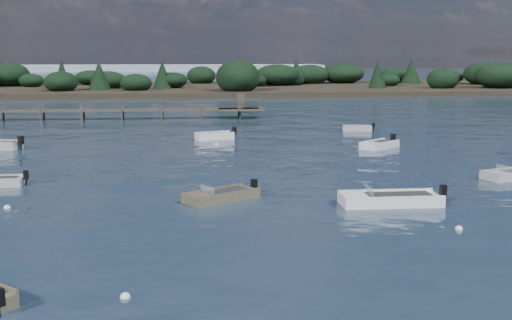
{
  "coord_description": "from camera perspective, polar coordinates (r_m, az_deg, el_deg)",
  "views": [
    {
      "loc": [
        -1.66,
        -22.85,
        7.24
      ],
      "look_at": [
        2.17,
        14.0,
        1.0
      ],
      "focal_mm": 45.0,
      "sensor_mm": 36.0,
      "label": 1
    }
  ],
  "objects": [
    {
      "name": "ground",
      "position": [
        83.19,
        -4.79,
        4.54
      ],
      "size": [
        400.0,
        400.0,
        0.0
      ],
      "primitive_type": "plane",
      "color": "#172436",
      "rests_on": "ground"
    },
    {
      "name": "buoy_e",
      "position": [
        50.84,
        -3.54,
        1.36
      ],
      "size": [
        0.32,
        0.32,
        0.32
      ],
      "primitive_type": "sphere",
      "color": "white",
      "rests_on": "ground"
    },
    {
      "name": "buoy_c",
      "position": [
        32.44,
        -21.25,
        -4.0
      ],
      "size": [
        0.32,
        0.32,
        0.32
      ],
      "primitive_type": "sphere",
      "color": "white",
      "rests_on": "ground"
    },
    {
      "name": "dinghy_extra_a",
      "position": [
        31.9,
        -3.11,
        -3.33
      ],
      "size": [
        4.01,
        3.36,
        1.04
      ],
      "color": "#70694B",
      "rests_on": "ground"
    },
    {
      "name": "buoy_a",
      "position": [
        19.98,
        -11.55,
        -11.89
      ],
      "size": [
        0.32,
        0.32,
        0.32
      ],
      "primitive_type": "sphere",
      "color": "white",
      "rests_on": "ground"
    },
    {
      "name": "dinghy_extra_b",
      "position": [
        49.87,
        10.92,
        1.22
      ],
      "size": [
        3.51,
        3.29,
        1.15
      ],
      "color": "white",
      "rests_on": "ground"
    },
    {
      "name": "far_headland",
      "position": [
        125.82,
        6.35,
        7.1
      ],
      "size": [
        190.0,
        40.0,
        5.8
      ],
      "color": "black",
      "rests_on": "ground"
    },
    {
      "name": "buoy_b",
      "position": [
        27.98,
        17.6,
        -5.9
      ],
      "size": [
        0.32,
        0.32,
        0.32
      ],
      "primitive_type": "sphere",
      "color": "white",
      "rests_on": "ground"
    },
    {
      "name": "jetty",
      "position": [
        73.9,
        -21.74,
        4.03
      ],
      "size": [
        64.5,
        3.2,
        3.4
      ],
      "color": "#463D33",
      "rests_on": "ground"
    },
    {
      "name": "tender_far_white",
      "position": [
        54.19,
        -3.7,
        2.05
      ],
      "size": [
        3.59,
        2.11,
        1.21
      ],
      "color": "white",
      "rests_on": "ground"
    },
    {
      "name": "dinghy_mid_white_a",
      "position": [
        31.55,
        11.81,
        -3.62
      ],
      "size": [
        5.15,
        1.82,
        1.21
      ],
      "color": "white",
      "rests_on": "ground"
    },
    {
      "name": "tender_far_grey_b",
      "position": [
        60.6,
        8.98,
        2.72
      ],
      "size": [
        3.02,
        1.46,
        1.01
      ],
      "color": "#A2A7A9",
      "rests_on": "ground"
    }
  ]
}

